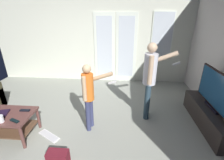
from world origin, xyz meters
TOP-DOWN VIEW (x-y plane):
  - ground_plane at (0.00, 0.00)m, footprint 5.97×5.10m
  - wall_back_with_doors at (0.10, 2.51)m, footprint 5.97×0.09m
  - coffee_table at (-1.04, -0.22)m, footprint 1.02×0.57m
  - tv_stand at (2.66, 0.35)m, footprint 0.43×1.50m
  - flat_screen_tv at (2.66, 0.35)m, footprint 0.08×1.20m
  - person_adult at (1.51, 0.56)m, footprint 0.69×0.42m
  - person_child at (0.41, 0.10)m, footprint 0.59×0.34m
  - backpack at (0.12, -0.76)m, footprint 0.30×0.19m
  - loose_keyboard at (-0.29, -0.19)m, footprint 0.45×0.33m
  - cup_near_edge at (-0.88, -0.42)m, footprint 0.08×0.08m
  - tv_remote_black at (-0.70, -0.09)m, footprint 0.17×0.05m
  - dvd_remote_slim at (-0.69, -0.38)m, footprint 0.18×0.11m

SIDE VIEW (x-z plane):
  - ground_plane at x=0.00m, z-range -0.02..0.00m
  - loose_keyboard at x=-0.29m, z-range 0.00..0.02m
  - backpack at x=0.12m, z-range 0.00..0.26m
  - tv_stand at x=2.66m, z-range 0.00..0.38m
  - coffee_table at x=-1.04m, z-range 0.10..0.55m
  - tv_remote_black at x=-0.70m, z-range 0.45..0.47m
  - dvd_remote_slim at x=-0.69m, z-range 0.45..0.47m
  - cup_near_edge at x=-0.88m, z-range 0.45..0.56m
  - flat_screen_tv at x=2.66m, z-range 0.39..1.09m
  - person_child at x=0.41m, z-range 0.13..1.38m
  - person_adult at x=1.51m, z-range 0.16..1.70m
  - wall_back_with_doors at x=0.10m, z-range -0.03..2.67m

